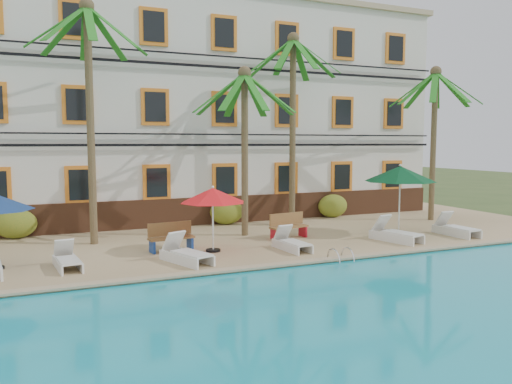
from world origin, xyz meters
name	(u,v)px	position (x,y,z in m)	size (l,w,h in m)	color
ground	(255,268)	(0.00, 0.00, 0.00)	(100.00, 100.00, 0.00)	#384C23
pool_deck	(206,236)	(0.00, 5.00, 0.12)	(30.00, 12.00, 0.25)	tan
swimming_pool	(410,355)	(0.00, -7.00, 0.10)	(26.00, 12.00, 0.20)	#18A0B9
pool_coping	(267,266)	(0.00, -0.90, 0.28)	(30.00, 0.35, 0.06)	tan
hotel_building	(174,109)	(0.00, 9.98, 5.37)	(25.40, 6.44, 10.22)	silver
palm_b	(89,90)	(-4.25, 4.46, 5.58)	(4.00, 4.00, 8.38)	brown
palm_c	(245,126)	(1.24, 3.93, 4.41)	(4.00, 4.00, 6.39)	brown
palm_d	(293,104)	(3.97, 5.31, 5.43)	(4.00, 4.00, 8.12)	brown
palm_e	(434,121)	(10.58, 4.17, 4.76)	(4.00, 4.00, 6.98)	brown
shrub_left	(15,224)	(-6.84, 6.60, 0.80)	(1.50, 0.90, 1.10)	#215F1B
shrub_mid	(227,212)	(1.45, 6.60, 0.80)	(1.50, 0.90, 1.10)	#215F1B
shrub_right	(333,206)	(6.81, 6.60, 0.80)	(1.50, 0.90, 1.10)	#215F1B
umbrella_red	(213,196)	(-0.78, 1.65, 2.08)	(2.15, 2.15, 2.16)	black
umbrella_green	(400,174)	(6.87, 1.85, 2.58)	(2.73, 2.73, 2.73)	black
lounger_b	(67,260)	(-5.27, 1.14, 0.50)	(0.78, 1.70, 0.78)	silver
lounger_c	(186,253)	(-2.01, 0.50, 0.54)	(1.30, 1.98, 0.88)	silver
lounger_d	(291,242)	(1.67, 0.84, 0.51)	(0.74, 1.72, 0.79)	silver
lounger_e	(395,233)	(5.80, 0.72, 0.55)	(1.15, 2.05, 0.92)	silver
lounger_f	(455,228)	(8.67, 0.75, 0.54)	(0.73, 1.89, 0.88)	silver
bench_left	(171,236)	(-2.03, 2.32, 0.72)	(1.55, 0.65, 0.93)	olive
bench_right	(288,226)	(2.50, 2.77, 0.72)	(1.56, 0.71, 0.93)	olive
pool_ladder	(341,260)	(2.40, -1.00, 0.25)	(0.54, 0.74, 0.74)	silver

